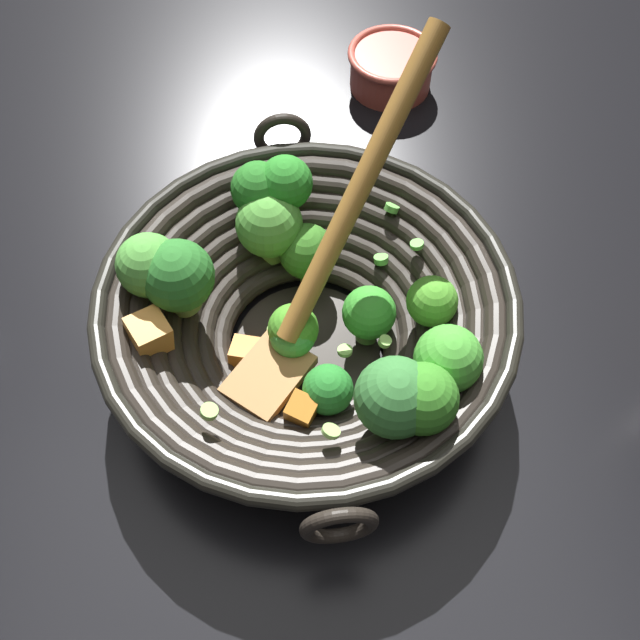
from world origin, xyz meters
TOP-DOWN VIEW (x-y plane):
  - ground_plane at (0.00, 0.00)m, footprint 4.00×4.00m
  - wok at (-0.00, -0.00)m, footprint 0.35×0.38m
  - prep_bowl at (-0.15, -0.33)m, footprint 0.10×0.10m

SIDE VIEW (x-z plane):
  - ground_plane at x=0.00m, z-range 0.00..0.00m
  - prep_bowl at x=-0.15m, z-range 0.00..0.05m
  - wok at x=0.00m, z-range -0.06..0.18m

